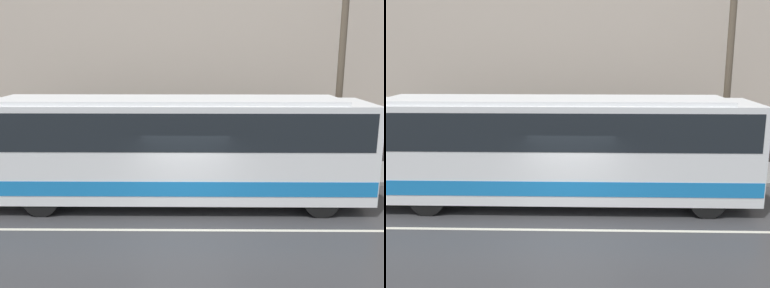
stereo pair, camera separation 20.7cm
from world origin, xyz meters
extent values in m
plane|color=#38383A|center=(0.00, 0.00, 0.00)|extent=(60.00, 60.00, 0.00)
cube|color=gray|center=(0.00, 5.54, 0.07)|extent=(60.00, 3.07, 0.14)
cube|color=#B7A899|center=(0.00, 7.22, 5.00)|extent=(60.00, 0.30, 9.99)
cube|color=#2D2B28|center=(0.00, 7.06, 1.25)|extent=(60.00, 0.06, 2.50)
cube|color=beige|center=(0.00, 0.00, 0.00)|extent=(54.00, 0.14, 0.01)
cube|color=white|center=(-0.55, 2.12, 1.83)|extent=(12.37, 2.50, 2.96)
cube|color=#1972BF|center=(-0.55, 2.12, 0.90)|extent=(12.30, 2.52, 0.45)
cube|color=black|center=(-0.55, 2.12, 2.57)|extent=(11.99, 2.52, 1.13)
cube|color=orange|center=(5.59, 2.12, 3.12)|extent=(0.12, 1.87, 0.28)
cube|color=white|center=(-0.55, 2.12, 3.37)|extent=(10.51, 2.12, 0.12)
cylinder|color=black|center=(4.04, 1.03, 0.54)|extent=(1.08, 0.28, 1.08)
cylinder|color=black|center=(4.04, 3.21, 0.54)|extent=(1.08, 0.28, 1.08)
cylinder|color=black|center=(-4.33, 1.03, 0.54)|extent=(1.08, 0.28, 1.08)
cylinder|color=black|center=(-4.33, 3.21, 0.54)|extent=(1.08, 0.28, 1.08)
cylinder|color=brown|center=(5.60, 4.88, 3.91)|extent=(0.25, 0.25, 7.53)
cylinder|color=#333338|center=(-2.91, 6.19, 0.87)|extent=(0.36, 0.36, 1.46)
sphere|color=tan|center=(-2.91, 6.19, 1.73)|extent=(0.27, 0.27, 0.27)
camera|label=1|loc=(0.31, -11.03, 4.90)|focal=40.00mm
camera|label=2|loc=(0.51, -11.03, 4.90)|focal=40.00mm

